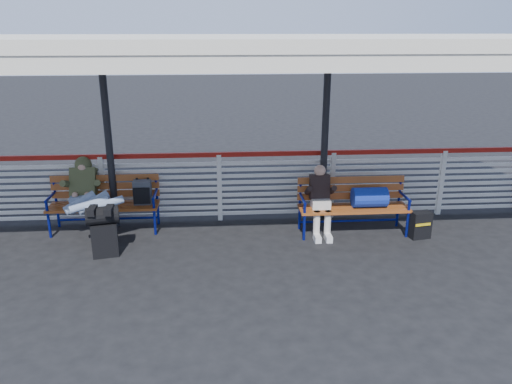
{
  "coord_description": "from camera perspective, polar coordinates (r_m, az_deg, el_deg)",
  "views": [
    {
      "loc": [
        0.03,
        -6.44,
        3.3
      ],
      "look_at": [
        0.58,
        1.0,
        0.81
      ],
      "focal_mm": 35.0,
      "sensor_mm": 36.0,
      "label": 1
    }
  ],
  "objects": [
    {
      "name": "canopy",
      "position": [
        7.31,
        -4.61,
        16.4
      ],
      "size": [
        12.6,
        3.6,
        3.16
      ],
      "color": "silver",
      "rests_on": "ground"
    },
    {
      "name": "fence",
      "position": [
        8.74,
        -4.2,
        0.87
      ],
      "size": [
        12.08,
        0.08,
        1.24
      ],
      "color": "silver",
      "rests_on": "ground"
    },
    {
      "name": "bench_right",
      "position": [
        8.38,
        11.85,
        -0.79
      ],
      "size": [
        1.8,
        0.56,
        0.92
      ],
      "color": "#9F421E",
      "rests_on": "ground"
    },
    {
      "name": "ground",
      "position": [
        7.23,
        -4.02,
        -8.7
      ],
      "size": [
        60.0,
        60.0,
        0.0
      ],
      "primitive_type": "plane",
      "color": "black",
      "rests_on": "ground"
    },
    {
      "name": "suitcase_side",
      "position": [
        8.54,
        18.28,
        -3.6
      ],
      "size": [
        0.35,
        0.25,
        0.45
      ],
      "rotation": [
        0.0,
        0.0,
        0.2
      ],
      "color": "black",
      "rests_on": "ground"
    },
    {
      "name": "companion_person",
      "position": [
        8.22,
        7.39,
        -0.89
      ],
      "size": [
        0.32,
        0.66,
        1.15
      ],
      "color": "beige",
      "rests_on": "ground"
    },
    {
      "name": "bench_left",
      "position": [
        8.67,
        -15.98,
        -0.55
      ],
      "size": [
        1.8,
        0.56,
        0.92
      ],
      "color": "#9F421E",
      "rests_on": "ground"
    },
    {
      "name": "traveler_man",
      "position": [
        8.38,
        -18.51,
        -0.67
      ],
      "size": [
        0.94,
        1.63,
        0.77
      ],
      "color": "#8CA0BD",
      "rests_on": "ground"
    },
    {
      "name": "luggage_stack",
      "position": [
        7.76,
        -17.01,
        -4.1
      ],
      "size": [
        0.51,
        0.35,
        0.78
      ],
      "rotation": [
        0.0,
        0.0,
        0.2
      ],
      "color": "black",
      "rests_on": "ground"
    }
  ]
}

